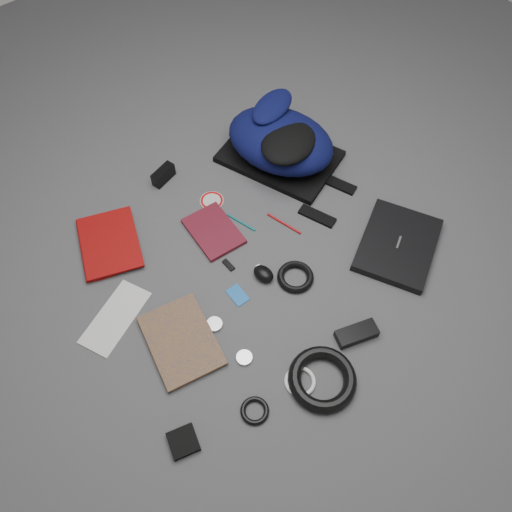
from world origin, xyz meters
TOP-DOWN VIEW (x-y plane):
  - ground at (0.00, 0.00)m, footprint 4.00×4.00m
  - backpack at (0.37, 0.30)m, footprint 0.46×0.55m
  - laptop at (0.41, -0.28)m, footprint 0.39×0.36m
  - textbook_red at (-0.45, 0.40)m, footprint 0.28×0.32m
  - comic_book at (-0.47, -0.07)m, footprint 0.25×0.31m
  - envelope at (-0.49, 0.12)m, footprint 0.28×0.21m
  - dvd_case at (-0.05, 0.18)m, footprint 0.17×0.22m
  - compact_camera at (-0.04, 0.50)m, footprint 0.10×0.06m
  - sticker_disc at (0.04, 0.30)m, footprint 0.10×0.10m
  - pen_teal at (0.06, 0.15)m, footprint 0.04×0.12m
  - pen_red at (0.17, 0.05)m, footprint 0.04×0.14m
  - id_badge at (-0.14, -0.07)m, footprint 0.05×0.08m
  - usb_black at (-0.09, 0.04)m, footprint 0.02×0.05m
  - usb_silver at (-0.02, -0.04)m, footprint 0.02×0.04m
  - mouse at (-0.03, -0.07)m, footprint 0.06×0.08m
  - headphone_left at (-0.26, -0.11)m, footprint 0.06×0.06m
  - headphone_right at (-0.26, -0.25)m, footprint 0.05×0.05m
  - cable_coil at (0.05, -0.14)m, footprint 0.15×0.15m
  - power_brick at (0.06, -0.42)m, footprint 0.14×0.10m
  - power_cord_coil at (-0.12, -0.46)m, footprint 0.27×0.27m
  - pouch at (-0.54, -0.34)m, footprint 0.10×0.10m
  - earbud_coil at (-0.33, -0.40)m, footprint 0.08×0.08m
  - white_cable_coil at (-0.17, -0.42)m, footprint 0.12×0.12m

SIDE VIEW (x-z plane):
  - ground at x=0.00m, z-range 0.00..0.00m
  - sticker_disc at x=0.04m, z-range 0.00..0.00m
  - id_badge at x=-0.14m, z-range 0.00..0.00m
  - envelope at x=-0.49m, z-range 0.00..0.00m
  - pen_teal at x=0.06m, z-range 0.00..0.01m
  - usb_silver at x=-0.02m, z-range 0.00..0.01m
  - pen_red at x=0.17m, z-range 0.00..0.01m
  - usb_black at x=-0.09m, z-range 0.00..0.01m
  - headphone_right at x=-0.26m, z-range 0.00..0.01m
  - headphone_left at x=-0.26m, z-range 0.00..0.01m
  - white_cable_coil at x=-0.17m, z-range 0.00..0.01m
  - earbud_coil at x=-0.33m, z-range 0.00..0.02m
  - dvd_case at x=-0.05m, z-range 0.00..0.02m
  - pouch at x=-0.54m, z-range 0.00..0.02m
  - comic_book at x=-0.47m, z-range 0.00..0.02m
  - cable_coil at x=0.05m, z-range 0.00..0.02m
  - textbook_red at x=-0.45m, z-range 0.00..0.03m
  - laptop at x=0.41m, z-range 0.00..0.03m
  - power_brick at x=0.06m, z-range 0.00..0.03m
  - power_cord_coil at x=-0.12m, z-range 0.00..0.04m
  - mouse at x=-0.03m, z-range 0.00..0.04m
  - compact_camera at x=-0.04m, z-range 0.00..0.06m
  - backpack at x=0.37m, z-range 0.00..0.20m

